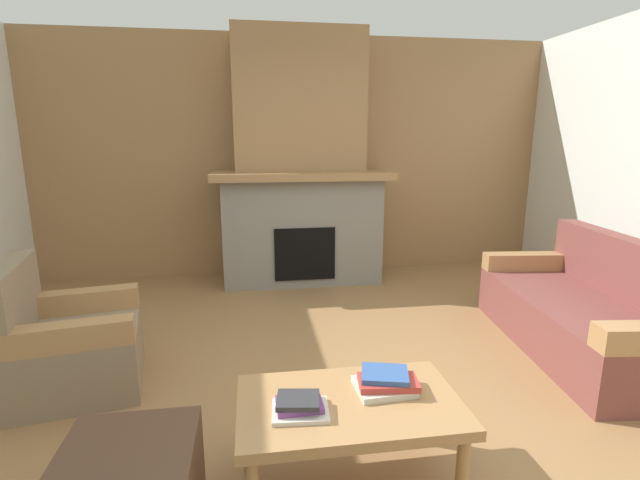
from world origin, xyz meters
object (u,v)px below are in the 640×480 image
couch (588,314)px  coffee_table (349,411)px  fireplace (300,176)px  armchair (67,345)px

couch → coffee_table: (-2.07, -1.09, 0.09)m
fireplace → coffee_table: bearing=-92.4°
couch → coffee_table: size_ratio=1.88×
coffee_table → armchair: bearing=145.4°
couch → coffee_table: bearing=-152.1°
coffee_table → fireplace: bearing=87.6°
armchair → coffee_table: size_ratio=0.89×
couch → armchair: bearing=179.9°
couch → armchair: same height
fireplace → couch: bearing=-48.1°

